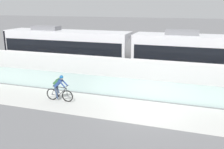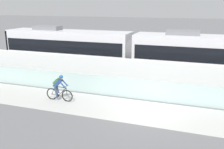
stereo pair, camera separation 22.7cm
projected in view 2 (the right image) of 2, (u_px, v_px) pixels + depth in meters
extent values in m
plane|color=slate|center=(146.00, 112.00, 13.75)|extent=(200.00, 200.00, 0.00)
cube|color=beige|center=(146.00, 112.00, 13.75)|extent=(32.00, 3.20, 0.01)
cube|color=#ADC6C1|center=(153.00, 91.00, 15.27)|extent=(32.00, 0.05, 1.23)
cube|color=white|center=(158.00, 76.00, 16.79)|extent=(32.00, 0.36, 2.06)
cube|color=#595654|center=(163.00, 81.00, 19.33)|extent=(32.00, 0.08, 0.01)
cube|color=#595654|center=(166.00, 76.00, 20.63)|extent=(32.00, 0.08, 0.01)
cube|color=silver|center=(68.00, 49.00, 22.14)|extent=(11.00, 2.50, 3.10)
cube|color=black|center=(68.00, 45.00, 22.04)|extent=(10.56, 2.54, 1.04)
cube|color=orange|center=(69.00, 64.00, 22.50)|extent=(10.78, 2.53, 0.28)
cube|color=slate|center=(47.00, 28.00, 22.31)|extent=(2.40, 1.10, 0.36)
cube|color=#232326|center=(35.00, 63.00, 23.67)|extent=(1.40, 1.88, 0.20)
cylinder|color=black|center=(31.00, 65.00, 23.03)|extent=(0.60, 0.10, 0.60)
cylinder|color=black|center=(40.00, 62.00, 24.34)|extent=(0.60, 0.10, 0.60)
cube|color=#232326|center=(106.00, 69.00, 21.42)|extent=(1.40, 1.88, 0.20)
cylinder|color=black|center=(103.00, 72.00, 20.79)|extent=(0.60, 0.10, 0.60)
cylinder|color=black|center=(109.00, 68.00, 22.09)|extent=(0.60, 0.10, 0.60)
cube|color=black|center=(17.00, 45.00, 23.88)|extent=(0.16, 2.54, 2.94)
cube|color=silver|center=(209.00, 57.00, 18.47)|extent=(11.00, 2.50, 3.10)
cube|color=black|center=(210.00, 53.00, 18.38)|extent=(10.56, 2.54, 1.04)
cube|color=orange|center=(208.00, 76.00, 18.83)|extent=(10.78, 2.53, 0.28)
cube|color=slate|center=(183.00, 32.00, 18.64)|extent=(2.40, 1.10, 0.36)
cube|color=#232326|center=(160.00, 74.00, 20.00)|extent=(1.40, 1.88, 0.20)
cylinder|color=black|center=(158.00, 77.00, 19.37)|extent=(0.60, 0.10, 0.60)
cylinder|color=black|center=(161.00, 72.00, 20.67)|extent=(0.60, 0.10, 0.60)
cylinder|color=#59595B|center=(133.00, 53.00, 20.30)|extent=(0.60, 2.30, 2.30)
torus|color=black|center=(67.00, 96.00, 15.17)|extent=(0.72, 0.06, 0.72)
cylinder|color=#99999E|center=(67.00, 96.00, 15.17)|extent=(0.07, 0.10, 0.07)
torus|color=black|center=(52.00, 94.00, 15.51)|extent=(0.72, 0.06, 0.72)
cylinder|color=#99999E|center=(52.00, 94.00, 15.51)|extent=(0.07, 0.10, 0.07)
cylinder|color=black|center=(62.00, 92.00, 15.22)|extent=(0.60, 0.04, 0.58)
cylinder|color=black|center=(56.00, 91.00, 15.34)|extent=(0.22, 0.04, 0.59)
cylinder|color=black|center=(60.00, 87.00, 15.17)|extent=(0.76, 0.04, 0.07)
cylinder|color=black|center=(55.00, 95.00, 15.45)|extent=(0.43, 0.03, 0.09)
cylinder|color=black|center=(53.00, 90.00, 15.40)|extent=(0.27, 0.02, 0.53)
cylinder|color=black|center=(67.00, 92.00, 15.11)|extent=(0.08, 0.03, 0.49)
cube|color=black|center=(55.00, 86.00, 15.28)|extent=(0.24, 0.10, 0.05)
cylinder|color=black|center=(66.00, 86.00, 15.03)|extent=(0.03, 0.58, 0.03)
cylinder|color=#262628|center=(58.00, 96.00, 15.39)|extent=(0.18, 0.02, 0.18)
cube|color=navy|center=(58.00, 83.00, 15.16)|extent=(0.50, 0.28, 0.51)
cube|color=#336638|center=(56.00, 81.00, 15.16)|extent=(0.38, 0.30, 0.38)
sphere|color=beige|center=(61.00, 78.00, 14.99)|extent=(0.20, 0.20, 0.20)
sphere|color=#195999|center=(61.00, 77.00, 14.98)|extent=(0.23, 0.23, 0.23)
cylinder|color=navy|center=(62.00, 84.00, 14.89)|extent=(0.41, 0.08, 0.41)
cylinder|color=navy|center=(65.00, 82.00, 15.19)|extent=(0.41, 0.08, 0.41)
cylinder|color=#384766|center=(56.00, 92.00, 15.26)|extent=(0.25, 0.11, 0.79)
cylinder|color=#384766|center=(57.00, 89.00, 15.39)|extent=(0.25, 0.11, 0.52)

